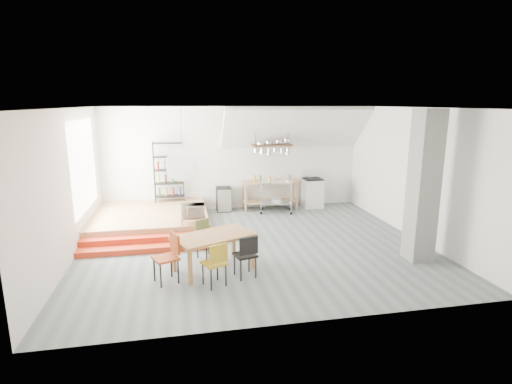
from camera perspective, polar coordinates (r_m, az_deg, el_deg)
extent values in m
plane|color=slate|center=(9.57, -0.20, -7.58)|extent=(8.00, 8.00, 0.00)
cube|color=silver|center=(12.55, -3.22, 4.81)|extent=(8.00, 0.04, 3.20)
cube|color=silver|center=(9.28, -25.27, 0.81)|extent=(0.04, 7.00, 3.20)
cube|color=silver|center=(10.63, 21.51, 2.51)|extent=(0.04, 7.00, 3.20)
cube|color=white|center=(8.98, -0.22, 11.95)|extent=(8.00, 7.00, 0.02)
cube|color=white|center=(12.25, 5.60, 9.05)|extent=(4.40, 1.44, 1.32)
cube|color=white|center=(10.68, -23.36, 3.49)|extent=(0.02, 2.50, 2.20)
cube|color=#A57952|center=(11.29, -14.76, -3.77)|extent=(3.00, 3.00, 0.40)
cube|color=red|center=(9.48, -15.42, -7.83)|extent=(3.00, 0.35, 0.13)
cube|color=red|center=(9.78, -15.30, -6.76)|extent=(3.00, 0.35, 0.27)
cube|color=slate|center=(9.02, 22.79, 0.72)|extent=(0.50, 0.50, 3.20)
cube|color=#A57952|center=(12.52, 2.04, 1.47)|extent=(1.80, 0.60, 0.06)
cube|color=#A57952|center=(12.66, 2.01, -1.33)|extent=(1.70, 0.55, 0.04)
cube|color=#A57952|center=(13.03, 5.32, -0.16)|extent=(0.06, 0.06, 0.86)
cube|color=#A57952|center=(12.68, -1.82, -0.48)|extent=(0.06, 0.06, 0.86)
cube|color=#A57952|center=(12.62, 5.87, -0.60)|extent=(0.06, 0.06, 0.86)
cube|color=#A57952|center=(12.25, -1.49, -0.94)|extent=(0.06, 0.06, 0.86)
cube|color=white|center=(13.00, 8.05, -0.18)|extent=(0.60, 0.60, 0.90)
cube|color=black|center=(12.90, 8.11, 1.86)|extent=(0.58, 0.58, 0.03)
cube|color=white|center=(13.14, 7.73, 2.64)|extent=(0.60, 0.05, 0.25)
cylinder|color=black|center=(13.07, 8.49, 2.10)|extent=(0.18, 0.18, 0.02)
cylinder|color=black|center=(12.98, 7.33, 2.06)|extent=(0.18, 0.18, 0.02)
cylinder|color=black|center=(12.81, 8.91, 1.87)|extent=(0.18, 0.18, 0.02)
cylinder|color=black|center=(12.72, 7.72, 1.83)|extent=(0.18, 0.18, 0.02)
cube|color=#442C1B|center=(12.16, 2.29, 6.70)|extent=(1.20, 0.50, 0.05)
cylinder|color=black|center=(12.01, -0.04, 9.39)|extent=(0.02, 0.02, 1.15)
cylinder|color=black|center=(12.24, 4.63, 9.41)|extent=(0.02, 0.02, 1.15)
cylinder|color=silver|center=(12.02, 0.01, 5.97)|extent=(0.16, 0.16, 0.12)
cylinder|color=silver|center=(12.06, 0.95, 5.90)|extent=(0.20, 0.20, 0.16)
cylinder|color=silver|center=(12.11, 1.88, 5.82)|extent=(0.16, 0.16, 0.20)
cylinder|color=silver|center=(12.15, 2.80, 6.03)|extent=(0.20, 0.20, 0.12)
cylinder|color=silver|center=(12.20, 3.72, 5.95)|extent=(0.16, 0.16, 0.16)
cylinder|color=silver|center=(12.25, 4.63, 5.87)|extent=(0.20, 0.20, 0.20)
cylinder|color=black|center=(12.36, -10.41, 3.10)|extent=(0.02, 0.02, 1.80)
cylinder|color=black|center=(12.38, -14.30, 2.93)|extent=(0.02, 0.02, 1.80)
cylinder|color=black|center=(12.01, -10.38, 2.82)|extent=(0.02, 0.02, 1.80)
cylinder|color=black|center=(12.03, -14.39, 2.64)|extent=(0.02, 0.02, 1.80)
cube|color=black|center=(12.33, -12.21, -0.56)|extent=(0.88, 0.38, 0.02)
cube|color=black|center=(12.25, -12.29, 1.26)|extent=(0.88, 0.38, 0.02)
cube|color=black|center=(12.18, -12.38, 3.11)|extent=(0.88, 0.38, 0.02)
cube|color=black|center=(12.12, -12.47, 4.97)|extent=(0.88, 0.38, 0.02)
cube|color=black|center=(12.08, -12.56, 6.85)|extent=(0.88, 0.38, 0.03)
cylinder|color=#30742E|center=(12.30, -12.24, 0.07)|extent=(0.07, 0.07, 0.24)
cylinder|color=#A09E1A|center=(12.22, -12.32, 1.90)|extent=(0.07, 0.07, 0.24)
cylinder|color=maroon|center=(12.16, -12.41, 3.76)|extent=(0.07, 0.07, 0.24)
cube|color=#A57952|center=(9.96, -8.97, -3.59)|extent=(0.60, 0.40, 0.03)
cylinder|color=black|center=(10.16, -7.47, -3.70)|extent=(0.02, 0.02, 0.13)
cylinder|color=black|center=(10.14, -10.52, -3.83)|extent=(0.02, 0.02, 0.13)
cylinder|color=black|center=(9.83, -7.34, -4.25)|extent=(0.02, 0.02, 0.13)
cylinder|color=black|center=(9.82, -10.50, -4.39)|extent=(0.02, 0.02, 0.13)
sphere|color=white|center=(7.42, -10.46, 3.84)|extent=(0.60, 0.60, 0.60)
cube|color=brown|center=(8.04, -6.12, -6.32)|extent=(1.77, 1.43, 0.06)
cube|color=brown|center=(8.79, -3.23, -7.12)|extent=(0.09, 0.09, 0.68)
cube|color=brown|center=(8.19, -11.65, -8.88)|extent=(0.09, 0.09, 0.68)
cube|color=brown|center=(8.21, -0.49, -8.56)|extent=(0.09, 0.09, 0.68)
cube|color=brown|center=(7.57, -9.39, -10.64)|extent=(0.09, 0.09, 0.68)
cube|color=#A2801B|center=(7.47, -6.01, -10.07)|extent=(0.51, 0.51, 0.04)
cube|color=#A2801B|center=(7.23, -5.36, -8.76)|extent=(0.35, 0.19, 0.34)
cylinder|color=black|center=(7.36, -6.43, -12.31)|extent=(0.03, 0.03, 0.43)
cylinder|color=black|center=(7.50, -4.32, -11.77)|extent=(0.03, 0.03, 0.43)
cylinder|color=black|center=(7.61, -7.59, -11.48)|extent=(0.03, 0.03, 0.43)
cylinder|color=black|center=(7.75, -5.54, -10.98)|extent=(0.03, 0.03, 0.43)
cube|color=black|center=(7.79, -1.59, -8.98)|extent=(0.48, 0.48, 0.04)
cube|color=black|center=(7.55, -1.05, -7.69)|extent=(0.37, 0.13, 0.34)
cylinder|color=black|center=(7.68, -2.18, -11.11)|extent=(0.03, 0.03, 0.43)
cylinder|color=black|center=(7.80, -0.03, -10.72)|extent=(0.03, 0.03, 0.43)
cylinder|color=black|center=(7.95, -3.10, -10.28)|extent=(0.03, 0.03, 0.43)
cylinder|color=black|center=(8.06, -1.02, -9.92)|extent=(0.03, 0.03, 0.43)
cube|color=#5C6931|center=(8.74, -6.97, -6.68)|extent=(0.53, 0.53, 0.04)
cube|color=#5C6931|center=(8.79, -7.73, -4.93)|extent=(0.32, 0.24, 0.34)
cylinder|color=black|center=(9.02, -6.80, -7.54)|extent=(0.03, 0.03, 0.42)
cylinder|color=black|center=(8.84, -8.35, -8.01)|extent=(0.03, 0.03, 0.42)
cylinder|color=black|center=(8.79, -5.52, -8.04)|extent=(0.03, 0.03, 0.42)
cylinder|color=black|center=(8.61, -7.08, -8.54)|extent=(0.03, 0.03, 0.42)
cube|color=#9F3B16|center=(7.71, -12.79, -9.21)|extent=(0.56, 0.56, 0.04)
cube|color=#9F3B16|center=(7.68, -11.55, -7.11)|extent=(0.19, 0.39, 0.37)
cylinder|color=black|center=(7.72, -11.04, -11.09)|extent=(0.03, 0.03, 0.47)
cylinder|color=black|center=(8.01, -11.99, -10.23)|extent=(0.03, 0.03, 0.47)
cylinder|color=black|center=(7.61, -13.46, -11.57)|extent=(0.03, 0.03, 0.47)
cylinder|color=black|center=(7.90, -14.33, -10.67)|extent=(0.03, 0.03, 0.47)
cube|color=silver|center=(12.10, 2.92, 1.40)|extent=(1.07, 0.75, 0.04)
cube|color=silver|center=(12.24, 2.89, -1.48)|extent=(1.07, 0.75, 0.03)
cylinder|color=silver|center=(12.45, 4.98, -0.50)|extent=(0.03, 0.03, 0.93)
sphere|color=black|center=(12.55, 4.94, -2.47)|extent=(0.09, 0.09, 0.09)
cylinder|color=silver|center=(12.44, 0.80, -0.47)|extent=(0.03, 0.03, 0.93)
sphere|color=black|center=(12.54, 0.79, -2.44)|extent=(0.09, 0.09, 0.09)
cylinder|color=silver|center=(11.98, 5.08, -1.02)|extent=(0.03, 0.03, 0.93)
sphere|color=black|center=(12.10, 5.04, -3.06)|extent=(0.09, 0.09, 0.09)
cylinder|color=silver|center=(11.97, 0.74, -0.98)|extent=(0.03, 0.03, 0.93)
sphere|color=black|center=(12.09, 0.73, -3.02)|extent=(0.09, 0.09, 0.09)
cube|color=black|center=(12.44, -4.63, -1.02)|extent=(0.44, 0.44, 0.75)
imported|color=beige|center=(9.92, -9.01, -2.63)|extent=(0.58, 0.40, 0.31)
imported|color=silver|center=(12.46, 2.02, 1.67)|extent=(0.29, 0.29, 0.05)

